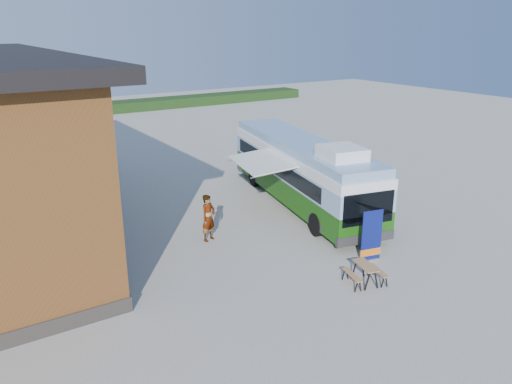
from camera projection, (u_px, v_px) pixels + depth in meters
ground at (296, 261)px, 18.98m from camera, size 100.00×100.00×0.00m
hedge at (141, 105)px, 53.25m from camera, size 40.00×3.00×1.00m
bus at (301, 169)px, 24.62m from camera, size 5.05×12.44×3.74m
awning at (267, 156)px, 23.24m from camera, size 3.15×4.29×0.50m
banner at (371, 240)px, 18.81m from camera, size 0.86×0.30×2.01m
picnic_table at (365, 270)px, 17.17m from camera, size 1.48×1.38×0.71m
person_a at (208, 218)px, 20.54m from camera, size 0.85×0.71×1.98m
person_b at (77, 197)px, 23.40m from camera, size 0.79×0.94×1.71m
slurry_tanker at (65, 177)px, 25.09m from camera, size 2.03×5.96×2.20m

